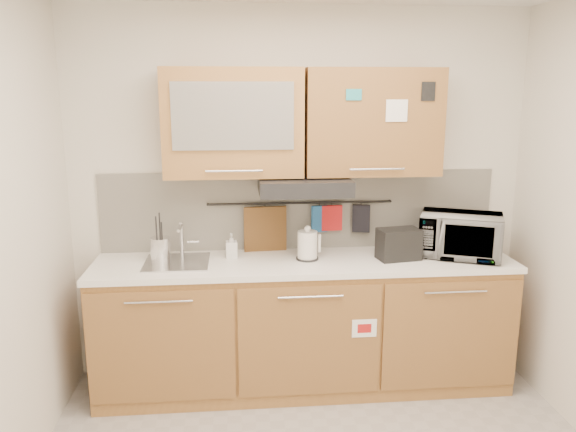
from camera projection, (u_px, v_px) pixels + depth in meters
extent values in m
plane|color=silver|center=(300.00, 196.00, 4.00)|extent=(3.20, 0.00, 3.20)
cube|color=#AC803D|center=(304.00, 326.00, 3.89)|extent=(2.80, 0.60, 0.88)
cube|color=black|center=(304.00, 377.00, 3.98)|extent=(2.80, 0.54, 0.10)
cube|color=brown|center=(162.00, 347.00, 3.50)|extent=(0.91, 0.02, 0.74)
cylinder|color=silver|center=(159.00, 302.00, 3.41)|extent=(0.41, 0.01, 0.01)
cube|color=brown|center=(310.00, 341.00, 3.58)|extent=(0.91, 0.02, 0.74)
cylinder|color=silver|center=(311.00, 297.00, 3.49)|extent=(0.41, 0.01, 0.01)
cube|color=brown|center=(451.00, 335.00, 3.67)|extent=(0.91, 0.02, 0.74)
cylinder|color=silver|center=(456.00, 292.00, 3.58)|extent=(0.41, 0.01, 0.01)
cube|color=white|center=(304.00, 263.00, 3.78)|extent=(2.82, 0.62, 0.04)
cube|color=silver|center=(300.00, 210.00, 4.01)|extent=(2.80, 0.02, 0.56)
cube|color=#AC803D|center=(233.00, 123.00, 3.67)|extent=(0.90, 0.35, 0.70)
cube|color=silver|center=(233.00, 116.00, 3.48)|extent=(0.76, 0.02, 0.42)
cube|color=brown|center=(371.00, 122.00, 3.75)|extent=(0.90, 0.35, 0.70)
cube|color=white|center=(397.00, 111.00, 3.57)|extent=(0.14, 0.00, 0.14)
cube|color=black|center=(304.00, 185.00, 3.73)|extent=(0.60, 0.46, 0.10)
cube|color=silver|center=(177.00, 264.00, 3.71)|extent=(0.42, 0.40, 0.03)
cylinder|color=silver|center=(182.00, 239.00, 3.84)|extent=(0.03, 0.03, 0.24)
cylinder|color=silver|center=(180.00, 228.00, 3.74)|extent=(0.02, 0.18, 0.02)
cylinder|color=black|center=(300.00, 203.00, 3.96)|extent=(1.30, 0.02, 0.02)
cylinder|color=silver|center=(160.00, 250.00, 3.73)|extent=(0.17, 0.17, 0.16)
cylinder|color=black|center=(157.00, 239.00, 3.72)|extent=(0.01, 0.01, 0.31)
cylinder|color=black|center=(162.00, 242.00, 3.70)|extent=(0.01, 0.01, 0.27)
cylinder|color=black|center=(160.00, 237.00, 3.73)|extent=(0.01, 0.01, 0.33)
cylinder|color=black|center=(157.00, 245.00, 3.70)|extent=(0.01, 0.01, 0.24)
cylinder|color=silver|center=(307.00, 245.00, 3.77)|extent=(0.16, 0.16, 0.19)
sphere|color=silver|center=(307.00, 229.00, 3.75)|extent=(0.04, 0.04, 0.04)
cube|color=silver|center=(319.00, 243.00, 3.80)|extent=(0.02, 0.03, 0.12)
cylinder|color=black|center=(307.00, 258.00, 3.79)|extent=(0.15, 0.15, 0.01)
cube|color=black|center=(399.00, 244.00, 3.78)|extent=(0.30, 0.21, 0.21)
cube|color=black|center=(392.00, 231.00, 3.74)|extent=(0.10, 0.13, 0.01)
cube|color=black|center=(406.00, 230.00, 3.77)|extent=(0.10, 0.13, 0.01)
imported|color=#999999|center=(460.00, 235.00, 3.84)|extent=(0.63, 0.54, 0.30)
imported|color=#999999|center=(232.00, 246.00, 3.81)|extent=(0.08, 0.08, 0.17)
cube|color=brown|center=(265.00, 233.00, 3.97)|extent=(0.30, 0.05, 0.37)
cube|color=#225A9C|center=(319.00, 219.00, 3.98)|extent=(0.12, 0.05, 0.19)
cube|color=black|center=(361.00, 218.00, 4.01)|extent=(0.13, 0.06, 0.20)
cube|color=red|center=(332.00, 218.00, 3.99)|extent=(0.15, 0.03, 0.18)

